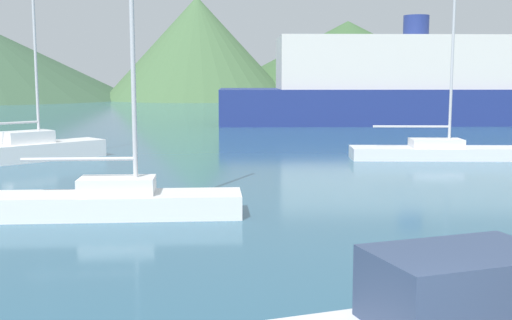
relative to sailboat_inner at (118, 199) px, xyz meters
The scene contains 6 objects.
sailboat_inner is the anchor object (origin of this frame).
sailboat_middle 12.53m from the sailboat_inner, 110.90° to the left, with size 6.25×5.09×8.70m.
sailboat_outer 16.23m from the sailboat_inner, 36.92° to the left, with size 7.56×2.98×10.15m.
ferry_distant 36.89m from the sailboat_inner, 56.32° to the left, with size 30.50×11.06×8.16m.
hill_central 85.30m from the sailboat_inner, 85.32° to the left, with size 29.28×29.28×15.78m.
hill_east 100.19m from the sailboat_inner, 70.22° to the left, with size 51.11×51.11×13.18m.
Camera 1 is at (-2.22, -4.03, 3.59)m, focal length 45.00 mm.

